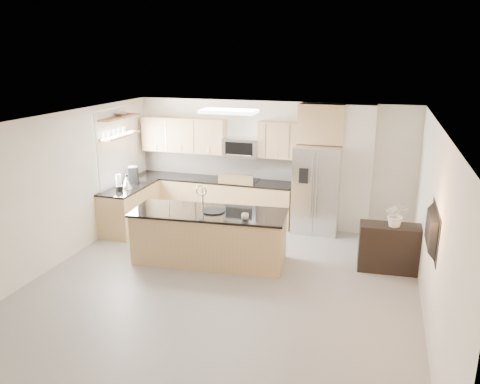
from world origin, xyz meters
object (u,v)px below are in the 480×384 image
(refrigerator, at_px, (317,189))
(cup, at_px, (245,216))
(credenza, at_px, (390,248))
(flower_vase, at_px, (397,209))
(coffee_maker, at_px, (133,175))
(bowl, at_px, (121,114))
(platter, at_px, (213,211))
(blender, at_px, (119,184))
(island, at_px, (209,236))
(range, at_px, (240,201))
(kettle, at_px, (127,182))
(microwave, at_px, (241,147))
(television, at_px, (427,230))

(refrigerator, bearing_deg, cup, -110.95)
(credenza, distance_m, flower_vase, 0.72)
(coffee_maker, bearing_deg, bowl, -153.42)
(platter, bearing_deg, coffee_maker, 150.46)
(bowl, height_order, flower_vase, bowl)
(blender, xyz_separation_m, coffee_maker, (-0.02, 0.62, 0.02))
(refrigerator, distance_m, island, 2.63)
(range, height_order, credenza, range)
(cup, relative_size, bowl, 0.35)
(kettle, bearing_deg, bowl, 124.84)
(range, bearing_deg, flower_vase, -26.78)
(island, relative_size, bowl, 7.72)
(credenza, xyz_separation_m, blender, (-5.20, 0.14, 0.66))
(microwave, distance_m, credenza, 3.75)
(refrigerator, bearing_deg, microwave, 174.14)
(range, bearing_deg, island, -87.52)
(range, height_order, platter, range)
(island, relative_size, cup, 21.80)
(refrigerator, bearing_deg, island, -127.24)
(range, distance_m, cup, 2.48)
(range, bearing_deg, blender, -145.53)
(island, relative_size, platter, 6.95)
(bowl, height_order, television, bowl)
(flower_vase, height_order, television, television)
(cup, height_order, television, television)
(bowl, bearing_deg, flower_vase, -7.54)
(range, height_order, blender, blender)
(television, bearing_deg, blender, 73.11)
(range, bearing_deg, kettle, -149.20)
(island, distance_m, credenza, 3.08)
(bowl, bearing_deg, blender, -72.06)
(range, xyz_separation_m, flower_vase, (3.17, -1.60, 0.65))
(cup, height_order, coffee_maker, coffee_maker)
(platter, xyz_separation_m, coffee_maker, (-2.26, 1.28, 0.15))
(microwave, height_order, bowl, bowl)
(platter, xyz_separation_m, kettle, (-2.19, 0.88, 0.11))
(range, xyz_separation_m, microwave, (0.00, 0.12, 1.16))
(microwave, height_order, kettle, microwave)
(credenza, height_order, bowl, bowl)
(bowl, bearing_deg, coffee_maker, 26.58)
(platter, relative_size, kettle, 1.38)
(platter, xyz_separation_m, blender, (-2.24, 0.66, 0.13))
(island, distance_m, television, 3.67)
(microwave, distance_m, island, 2.52)
(platter, distance_m, television, 3.53)
(cup, height_order, kettle, kettle)
(coffee_maker, bearing_deg, cup, -27.24)
(blender, bearing_deg, bowl, 107.94)
(cup, bearing_deg, range, 109.18)
(credenza, relative_size, bowl, 2.85)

